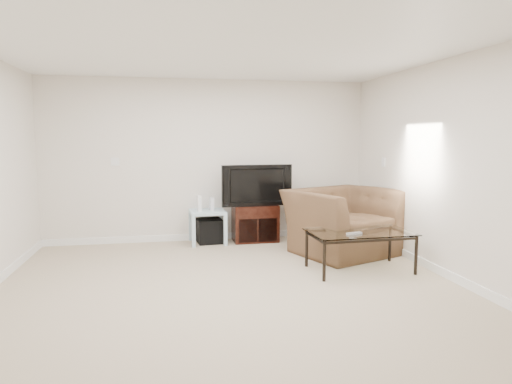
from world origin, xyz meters
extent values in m
plane|color=tan|center=(0.00, 0.00, 0.00)|extent=(5.00, 5.00, 0.00)
plane|color=white|center=(0.00, 0.00, 2.50)|extent=(5.00, 5.00, 0.00)
cube|color=silver|center=(0.00, 2.50, 1.25)|extent=(5.00, 0.02, 2.50)
cube|color=silver|center=(2.50, 0.00, 1.25)|extent=(0.02, 5.00, 2.50)
cube|color=white|center=(-1.40, 2.49, 1.25)|extent=(0.12, 0.02, 0.12)
cube|color=white|center=(2.49, 1.60, 1.25)|extent=(0.02, 0.09, 0.13)
cube|color=white|center=(2.49, 1.30, 0.30)|extent=(0.02, 0.08, 0.12)
cube|color=black|center=(0.69, 2.24, 0.48)|extent=(0.35, 0.25, 0.05)
imported|color=black|center=(0.69, 2.25, 0.89)|extent=(1.03, 0.28, 0.63)
cube|color=black|center=(-0.02, 2.28, 0.18)|extent=(0.40, 0.40, 0.37)
cube|color=white|center=(-0.18, 2.23, 0.62)|extent=(0.06, 0.17, 0.23)
cube|color=silver|center=(0.01, 2.24, 0.61)|extent=(0.06, 0.15, 0.20)
imported|color=brown|center=(1.76, 1.32, 0.60)|extent=(1.60, 1.33, 1.20)
cube|color=#B2B2B7|center=(1.50, 0.31, 0.49)|extent=(0.20, 0.09, 0.02)
camera|label=1|loc=(-0.63, -4.61, 1.61)|focal=32.00mm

